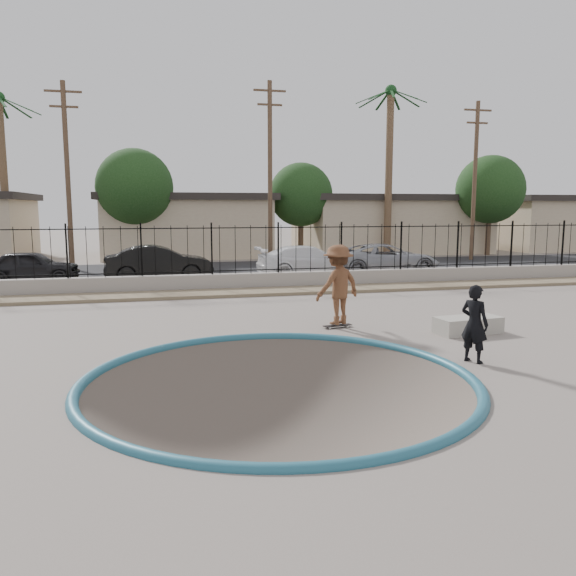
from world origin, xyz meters
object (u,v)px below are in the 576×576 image
(videographer, at_px, (474,324))
(concrete_ledge, at_px, (468,325))
(car_d, at_px, (385,259))
(skater, at_px, (338,289))
(car_a, at_px, (31,266))
(skateboard, at_px, (337,326))
(car_b, at_px, (159,263))
(car_c, at_px, (309,261))

(videographer, relative_size, concrete_ledge, 0.97)
(concrete_ledge, xyz_separation_m, car_d, (2.92, 11.84, 0.52))
(skater, height_order, car_a, skater)
(skateboard, relative_size, videographer, 0.50)
(car_b, xyz_separation_m, car_d, (10.10, -0.05, -0.03))
(concrete_ledge, distance_m, car_c, 11.78)
(skateboard, distance_m, car_b, 11.41)
(skater, height_order, car_d, skater)
(car_a, bearing_deg, skater, -137.67)
(car_b, bearing_deg, skateboard, -160.06)
(videographer, xyz_separation_m, car_b, (-5.87, 14.24, -0.02))
(car_a, bearing_deg, car_c, -92.04)
(car_a, height_order, car_b, car_b)
(car_a, bearing_deg, videographer, -141.17)
(skater, bearing_deg, car_c, -123.82)
(concrete_ledge, relative_size, car_c, 0.34)
(skater, xyz_separation_m, videographer, (1.58, -3.69, -0.23))
(skateboard, xyz_separation_m, car_a, (-9.40, 11.37, 0.62))
(car_c, bearing_deg, car_a, 85.30)
(skateboard, height_order, car_b, car_b)
(skater, distance_m, car_b, 11.39)
(skateboard, relative_size, car_a, 0.21)
(car_a, bearing_deg, skateboard, -137.67)
(concrete_ledge, height_order, car_d, car_d)
(car_a, bearing_deg, car_b, -96.35)
(car_b, bearing_deg, car_d, -92.50)
(car_a, height_order, car_d, car_d)
(concrete_ledge, height_order, car_b, car_b)
(car_c, bearing_deg, car_d, -88.38)
(skateboard, distance_m, car_a, 14.76)
(skater, relative_size, car_c, 0.43)
(skater, bearing_deg, videographer, 91.02)
(skater, height_order, skateboard, skater)
(videographer, bearing_deg, skater, -6.49)
(car_c, distance_m, car_d, 3.66)
(videographer, xyz_separation_m, concrete_ledge, (1.31, 2.35, -0.57))
(car_d, bearing_deg, skateboard, 151.40)
(skater, relative_size, concrete_ledge, 1.26)
(skater, height_order, car_c, skater)
(car_d, bearing_deg, videographer, 163.75)
(videographer, bearing_deg, car_c, -31.97)
(car_c, xyz_separation_m, car_d, (3.65, 0.10, 0.02))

